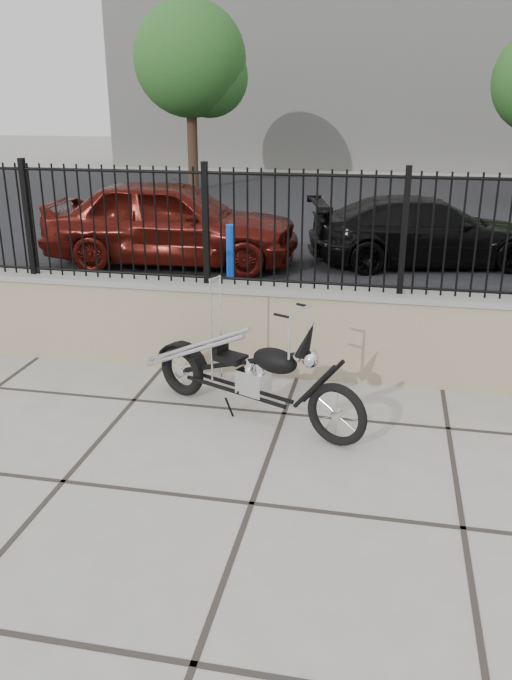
{
  "coord_description": "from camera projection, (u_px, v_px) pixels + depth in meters",
  "views": [
    {
      "loc": [
        0.85,
        -4.07,
        2.81
      ],
      "look_at": [
        -0.31,
        1.69,
        0.66
      ],
      "focal_mm": 35.0,
      "sensor_mm": 36.0,
      "label": 1
    }
  ],
  "objects": [
    {
      "name": "car_red",
      "position": [
        172.0,
        222.0,
        11.6
      ],
      "size": [
        4.52,
        2.0,
        1.51
      ],
      "primitive_type": "imported",
      "rotation": [
        0.0,
        0.0,
        1.62
      ],
      "color": "#4D100B",
      "rests_on": "parking_lot"
    },
    {
      "name": "parking_lot",
      "position": [
        355.0,
        218.0,
        16.37
      ],
      "size": [
        30.0,
        30.0,
        0.0
      ],
      "primitive_type": "plane",
      "color": "black",
      "rests_on": "ground"
    },
    {
      "name": "tree_left",
      "position": [
        190.0,
        53.0,
        20.04
      ],
      "size": [
        3.43,
        3.43,
        5.79
      ],
      "rotation": [
        0.0,
        0.0,
        -0.34
      ],
      "color": "#382619",
      "rests_on": "ground_plane"
    },
    {
      "name": "background_building",
      "position": [
        380.0,
        67.0,
        27.87
      ],
      "size": [
        22.0,
        6.0,
        8.0
      ],
      "primitive_type": "cube",
      "color": "beige",
      "rests_on": "ground_plane"
    },
    {
      "name": "bollard_a",
      "position": [
        231.0,
        262.0,
        9.7
      ],
      "size": [
        0.16,
        0.16,
        1.09
      ],
      "primitive_type": "cylinder",
      "rotation": [
        0.0,
        0.0,
        0.23
      ],
      "color": "#0C5AB6",
      "rests_on": "ground_plane"
    },
    {
      "name": "car_black",
      "position": [
        426.0,
        231.0,
        11.63
      ],
      "size": [
        4.39,
        2.61,
        1.19
      ],
      "primitive_type": "imported",
      "rotation": [
        0.0,
        0.0,
        1.81
      ],
      "color": "black",
      "rests_on": "parking_lot"
    },
    {
      "name": "iron_fence",
      "position": [
        302.0,
        230.0,
        6.63
      ],
      "size": [
        14.0,
        0.08,
        1.2
      ],
      "primitive_type": "cube",
      "color": "black",
      "rests_on": "retaining_wall"
    },
    {
      "name": "chopper_motorcycle",
      "position": [
        249.0,
        351.0,
        5.98
      ],
      "size": [
        2.15,
        1.25,
        1.31
      ],
      "primitive_type": null,
      "rotation": [
        0.0,
        0.0,
        -0.43
      ],
      "color": "black",
      "rests_on": "ground_plane"
    },
    {
      "name": "ground_plane",
      "position": [
        252.0,
        504.0,
        4.87
      ],
      "size": [
        90.0,
        90.0,
        0.0
      ],
      "primitive_type": "plane",
      "color": "#99968E",
      "rests_on": "ground"
    },
    {
      "name": "retaining_wall",
      "position": [
        300.0,
        332.0,
        7.0
      ],
      "size": [
        14.0,
        0.36,
        0.96
      ],
      "primitive_type": "cube",
      "color": "gray",
      "rests_on": "ground_plane"
    }
  ]
}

